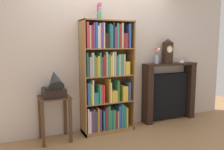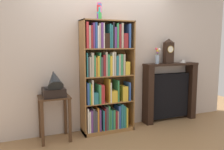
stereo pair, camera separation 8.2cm
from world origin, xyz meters
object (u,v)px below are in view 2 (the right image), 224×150
(flower_vase, at_px, (157,56))
(teacup_with_saucer, at_px, (183,62))
(mantel_clock, at_px, (169,51))
(gramophone, at_px, (54,85))
(cup_stack, at_px, (99,11))
(side_table_left, at_px, (54,109))
(fireplace_mantel, at_px, (170,93))
(bookshelf, at_px, (106,80))

(flower_vase, relative_size, teacup_with_saucer, 2.35)
(mantel_clock, bearing_deg, gramophone, -176.38)
(cup_stack, height_order, teacup_with_saucer, cup_stack)
(side_table_left, xyz_separation_m, mantel_clock, (2.14, 0.08, 0.86))
(gramophone, distance_m, fireplace_mantel, 2.24)
(bookshelf, bearing_deg, side_table_left, -178.02)
(gramophone, relative_size, mantel_clock, 1.03)
(fireplace_mantel, height_order, flower_vase, flower_vase)
(cup_stack, distance_m, flower_vase, 1.35)
(cup_stack, height_order, fireplace_mantel, cup_stack)
(gramophone, bearing_deg, flower_vase, 4.14)
(bookshelf, xyz_separation_m, teacup_with_saucer, (1.62, 0.05, 0.25))
(teacup_with_saucer, bearing_deg, cup_stack, -179.04)
(cup_stack, xyz_separation_m, teacup_with_saucer, (1.72, 0.03, -0.85))
(bookshelf, height_order, teacup_with_saucer, bookshelf)
(side_table_left, xyz_separation_m, gramophone, (-0.00, -0.05, 0.38))
(fireplace_mantel, bearing_deg, flower_vase, -176.24)
(side_table_left, height_order, fireplace_mantel, fireplace_mantel)
(side_table_left, distance_m, teacup_with_saucer, 2.57)
(bookshelf, bearing_deg, gramophone, -174.45)
(bookshelf, distance_m, fireplace_mantel, 1.39)
(mantel_clock, bearing_deg, flower_vase, 179.52)
(side_table_left, height_order, teacup_with_saucer, teacup_with_saucer)
(bookshelf, relative_size, side_table_left, 2.69)
(cup_stack, distance_m, fireplace_mantel, 2.05)
(cup_stack, relative_size, mantel_clock, 0.60)
(flower_vase, bearing_deg, fireplace_mantel, 3.76)
(side_table_left, distance_m, fireplace_mantel, 2.22)
(flower_vase, xyz_separation_m, teacup_with_saucer, (0.58, -0.00, -0.12))
(cup_stack, bearing_deg, fireplace_mantel, 1.95)
(bookshelf, height_order, cup_stack, cup_stack)
(side_table_left, relative_size, flower_vase, 2.35)
(flower_vase, bearing_deg, cup_stack, -178.55)
(bookshelf, relative_size, teacup_with_saucer, 14.80)
(bookshelf, distance_m, mantel_clock, 1.36)
(side_table_left, distance_m, mantel_clock, 2.31)
(fireplace_mantel, xyz_separation_m, flower_vase, (-0.31, -0.02, 0.72))
(cup_stack, bearing_deg, side_table_left, -175.90)
(side_table_left, bearing_deg, cup_stack, 4.10)
(cup_stack, distance_m, side_table_left, 1.69)
(bookshelf, relative_size, fireplace_mantel, 1.66)
(cup_stack, bearing_deg, mantel_clock, 1.11)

